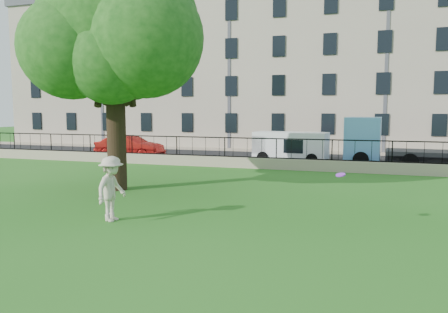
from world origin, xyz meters
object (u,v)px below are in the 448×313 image
(man, at_px, (112,189))
(blue_truck, at_px, (406,142))
(white_van, at_px, (291,147))
(frisbee, at_px, (341,175))
(red_sedan, at_px, (130,147))
(tree, at_px, (112,29))

(man, relative_size, blue_truck, 0.29)
(white_van, height_order, blue_truck, blue_truck)
(frisbee, relative_size, white_van, 0.06)
(man, distance_m, red_sedan, 17.05)
(blue_truck, bearing_deg, frisbee, -97.95)
(red_sedan, bearing_deg, white_van, -85.69)
(white_van, xyz_separation_m, blue_truck, (6.68, -0.14, 0.47))
(red_sedan, bearing_deg, man, -152.86)
(red_sedan, xyz_separation_m, blue_truck, (17.47, 0.86, 0.66))
(man, relative_size, frisbee, 7.19)
(tree, relative_size, red_sedan, 2.12)
(tree, relative_size, frisbee, 36.47)
(tree, distance_m, red_sedan, 13.06)
(white_van, relative_size, blue_truck, 0.67)
(tree, bearing_deg, frisbee, -19.80)
(tree, bearing_deg, blue_truck, 42.98)
(white_van, bearing_deg, man, -93.81)
(blue_truck, bearing_deg, red_sedan, -173.81)
(frisbee, height_order, red_sedan, frisbee)
(red_sedan, bearing_deg, frisbee, -134.41)
(tree, distance_m, man, 7.69)
(blue_truck, bearing_deg, tree, -133.65)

